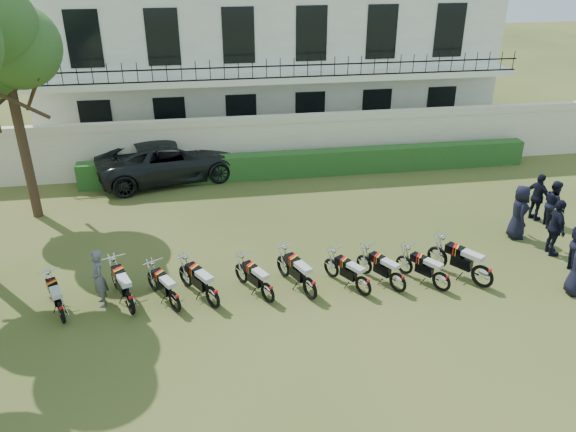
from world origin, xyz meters
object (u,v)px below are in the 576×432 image
object	(u,v)px
motorcycle_2	(174,297)
motorcycle_9	(483,271)
motorcycle_7	(398,278)
motorcycle_3	(212,292)
officer_3	(519,212)
motorcycle_5	(310,283)
officer_2	(556,228)
officer_5	(538,197)
officer_4	(554,204)
tree_west_near	(1,39)
motorcycle_1	(129,298)
inspector	(99,278)
motorcycle_6	(364,282)
motorcycle_8	(442,277)
motorcycle_0	(61,308)
suv	(171,160)
motorcycle_4	(268,288)

from	to	relation	value
motorcycle_2	motorcycle_9	bearing A→B (deg)	-30.44
motorcycle_7	motorcycle_3	bearing A→B (deg)	148.70
officer_3	motorcycle_3	bearing A→B (deg)	120.06
motorcycle_7	motorcycle_5	bearing A→B (deg)	148.08
motorcycle_2	officer_2	xyz separation A→B (m)	(11.13, 1.21, 0.44)
officer_5	motorcycle_3	bearing A→B (deg)	89.00
motorcycle_9	officer_4	world-z (taller)	officer_4
tree_west_near	motorcycle_1	distance (m)	9.09
tree_west_near	inspector	size ratio (longest dim) A/B	4.99
motorcycle_5	officer_3	xyz separation A→B (m)	(7.16, 2.40, 0.39)
motorcycle_7	officer_5	distance (m)	7.00
inspector	officer_2	bearing A→B (deg)	75.01
motorcycle_6	motorcycle_8	distance (m)	2.13
motorcycle_7	officer_4	world-z (taller)	officer_4
motorcycle_0	motorcycle_9	distance (m)	10.94
motorcycle_2	motorcycle_7	distance (m)	5.87
motorcycle_8	officer_5	distance (m)	6.10
motorcycle_8	tree_west_near	bearing A→B (deg)	116.28
tree_west_near	officer_3	distance (m)	16.68
suv	motorcycle_9	bearing A→B (deg)	-151.09
motorcycle_5	inspector	world-z (taller)	inspector
motorcycle_3	motorcycle_8	world-z (taller)	motorcycle_3
motorcycle_1	motorcycle_8	distance (m)	8.15
motorcycle_4	motorcycle_1	bearing A→B (deg)	149.91
motorcycle_0	suv	world-z (taller)	suv
motorcycle_4	officer_4	xyz separation A→B (m)	(9.82, 2.95, 0.34)
motorcycle_5	inspector	size ratio (longest dim) A/B	1.16
tree_west_near	motorcycle_6	size ratio (longest dim) A/B	5.06
motorcycle_5	motorcycle_9	size ratio (longest dim) A/B	1.03
inspector	officer_5	distance (m)	14.09
tree_west_near	motorcycle_5	world-z (taller)	tree_west_near
motorcycle_1	motorcycle_4	xyz separation A→B (m)	(3.48, -0.06, -0.05)
motorcycle_4	motorcycle_8	bearing A→B (deg)	-31.67
motorcycle_6	officer_5	xyz separation A→B (m)	(7.01, 3.52, 0.37)
motorcycle_4	motorcycle_5	xyz separation A→B (m)	(1.11, -0.02, 0.04)
suv	inspector	bearing A→B (deg)	155.93
officer_5	officer_4	bearing A→B (deg)	-169.61
tree_west_near	motorcycle_5	xyz separation A→B (m)	(8.23, -6.42, -5.40)
motorcycle_7	officer_2	size ratio (longest dim) A/B	0.89
motorcycle_1	officer_5	size ratio (longest dim) A/B	1.13
motorcycle_6	officer_4	bearing A→B (deg)	-8.55
motorcycle_4	motorcycle_8	size ratio (longest dim) A/B	1.06
motorcycle_3	motorcycle_8	xyz separation A→B (m)	(6.09, -0.19, -0.04)
motorcycle_5	officer_4	size ratio (longest dim) A/B	1.16
motorcycle_8	motorcycle_1	bearing A→B (deg)	143.68
motorcycle_4	motorcycle_6	distance (m)	2.54
inspector	officer_3	distance (m)	12.65
officer_2	officer_4	world-z (taller)	officer_2
tree_west_near	motorcycle_1	xyz separation A→B (m)	(3.64, -6.34, -5.40)
motorcycle_9	officer_3	distance (m)	3.59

